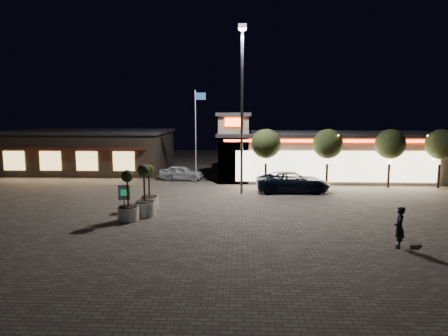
{
  "coord_description": "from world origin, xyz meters",
  "views": [
    {
      "loc": [
        1.9,
        -21.66,
        5.99
      ],
      "look_at": [
        0.76,
        6.0,
        2.23
      ],
      "focal_mm": 32.0,
      "sensor_mm": 36.0,
      "label": 1
    }
  ],
  "objects_px": {
    "valet_sign": "(124,195)",
    "planter_left": "(149,195)",
    "pickup_truck": "(293,182)",
    "planter_mid": "(128,205)",
    "white_sedan": "(181,173)",
    "pedestrian": "(399,227)"
  },
  "relations": [
    {
      "from": "pickup_truck",
      "to": "valet_sign",
      "type": "relative_size",
      "value": 2.84
    },
    {
      "from": "pickup_truck",
      "to": "planter_left",
      "type": "bearing_deg",
      "value": 119.27
    },
    {
      "from": "planter_left",
      "to": "valet_sign",
      "type": "bearing_deg",
      "value": -107.56
    },
    {
      "from": "pickup_truck",
      "to": "valet_sign",
      "type": "distance_m",
      "value": 13.68
    },
    {
      "from": "planter_mid",
      "to": "valet_sign",
      "type": "distance_m",
      "value": 0.62
    },
    {
      "from": "valet_sign",
      "to": "pickup_truck",
      "type": "bearing_deg",
      "value": 38.69
    },
    {
      "from": "pedestrian",
      "to": "valet_sign",
      "type": "bearing_deg",
      "value": -88.16
    },
    {
      "from": "pedestrian",
      "to": "planter_left",
      "type": "height_order",
      "value": "planter_left"
    },
    {
      "from": "valet_sign",
      "to": "planter_left",
      "type": "bearing_deg",
      "value": 72.44
    },
    {
      "from": "white_sedan",
      "to": "pedestrian",
      "type": "relative_size",
      "value": 2.11
    },
    {
      "from": "pickup_truck",
      "to": "pedestrian",
      "type": "relative_size",
      "value": 3.0
    },
    {
      "from": "planter_left",
      "to": "white_sedan",
      "type": "bearing_deg",
      "value": 87.85
    },
    {
      "from": "pickup_truck",
      "to": "white_sedan",
      "type": "distance_m",
      "value": 10.73
    },
    {
      "from": "planter_left",
      "to": "planter_mid",
      "type": "distance_m",
      "value": 2.91
    },
    {
      "from": "pickup_truck",
      "to": "white_sedan",
      "type": "relative_size",
      "value": 1.42
    },
    {
      "from": "pickup_truck",
      "to": "planter_mid",
      "type": "xyz_separation_m",
      "value": [
        -10.38,
        -8.79,
        0.11
      ]
    },
    {
      "from": "planter_left",
      "to": "valet_sign",
      "type": "height_order",
      "value": "planter_left"
    },
    {
      "from": "pedestrian",
      "to": "planter_left",
      "type": "relative_size",
      "value": 0.66
    },
    {
      "from": "pickup_truck",
      "to": "planter_left",
      "type": "xyz_separation_m",
      "value": [
        -9.84,
        -5.92,
        0.1
      ]
    },
    {
      "from": "white_sedan",
      "to": "valet_sign",
      "type": "xyz_separation_m",
      "value": [
        -1.25,
        -13.68,
        0.72
      ]
    },
    {
      "from": "white_sedan",
      "to": "valet_sign",
      "type": "distance_m",
      "value": 13.76
    },
    {
      "from": "planter_mid",
      "to": "planter_left",
      "type": "bearing_deg",
      "value": 79.22
    }
  ]
}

